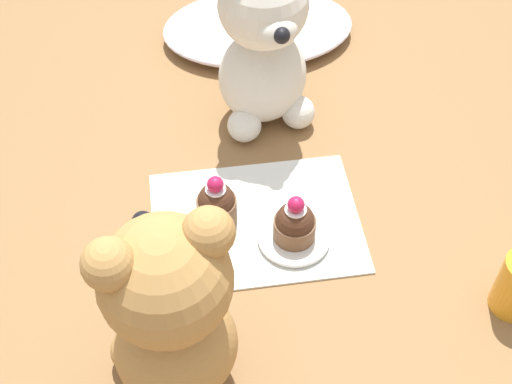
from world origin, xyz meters
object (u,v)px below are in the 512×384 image
teddy_bear_cream (264,46)px  cupcake_near_cream_bear (217,205)px  saucer_plate (294,237)px  teddy_bear_tan (170,313)px  cupcake_near_tan_bear (295,223)px

teddy_bear_cream → cupcake_near_cream_bear: 0.21m
cupcake_near_cream_bear → saucer_plate: bearing=-24.5°
teddy_bear_tan → teddy_bear_cream: bearing=-124.5°
saucer_plate → cupcake_near_tan_bear: 0.02m
saucer_plate → teddy_bear_tan: bearing=-133.4°
teddy_bear_cream → teddy_bear_tan: (-0.14, -0.36, 0.01)m
saucer_plate → cupcake_near_tan_bear: bearing=-135.0°
cupcake_near_tan_bear → teddy_bear_cream: bearing=90.9°
cupcake_near_cream_bear → saucer_plate: 0.10m
cupcake_near_tan_bear → cupcake_near_cream_bear: bearing=155.5°
teddy_bear_cream → cupcake_near_tan_bear: bearing=-100.1°
teddy_bear_cream → cupcake_near_cream_bear: size_ratio=3.23×
teddy_bear_cream → teddy_bear_tan: teddy_bear_tan is taller
teddy_bear_tan → saucer_plate: (0.14, 0.15, -0.11)m
teddy_bear_cream → cupcake_near_tan_bear: 0.23m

